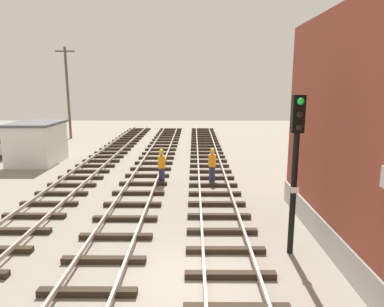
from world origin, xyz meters
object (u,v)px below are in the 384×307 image
(track_worker_distant, at_px, (162,166))
(control_hut, at_px, (37,143))
(signal_mast, at_px, (296,156))
(utility_pole_far, at_px, (68,92))
(track_worker_foreground, at_px, (212,165))

(track_worker_distant, bearing_deg, control_hut, 151.34)
(signal_mast, bearing_deg, utility_pole_far, 122.84)
(utility_pole_far, bearing_deg, track_worker_foreground, -49.52)
(signal_mast, xyz_separation_m, control_hut, (-13.50, 12.54, -1.71))
(utility_pole_far, height_order, track_worker_distant, utility_pole_far)
(signal_mast, relative_size, utility_pole_far, 0.57)
(track_worker_foreground, distance_m, track_worker_distant, 2.73)
(utility_pole_far, relative_size, track_worker_foreground, 4.64)
(signal_mast, distance_m, track_worker_foreground, 8.63)
(track_worker_foreground, bearing_deg, utility_pole_far, 130.48)
(control_hut, distance_m, track_worker_distant, 10.00)
(control_hut, relative_size, track_worker_foreground, 2.03)
(track_worker_distant, bearing_deg, utility_pole_far, 123.52)
(utility_pole_far, distance_m, track_worker_distant, 19.19)
(track_worker_foreground, bearing_deg, track_worker_distant, -172.63)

